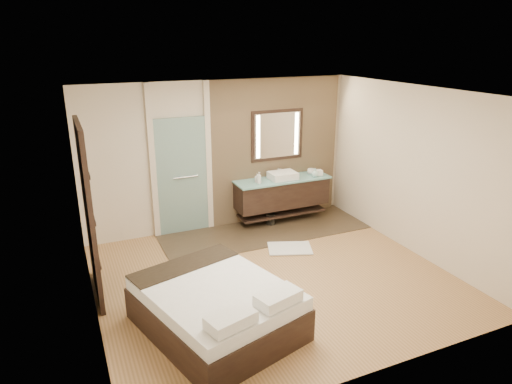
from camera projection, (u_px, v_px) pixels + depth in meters
name	position (u px, v px, depth m)	size (l,w,h in m)	color
floor	(274.00, 277.00, 6.78)	(5.00, 5.00, 0.00)	olive
tile_strip	(265.00, 231.00, 8.40)	(3.80, 1.30, 0.01)	#392D1F
stone_wall	(276.00, 150.00, 8.68)	(2.60, 0.08, 2.70)	tan
vanity	(282.00, 193.00, 8.68)	(1.85, 0.55, 0.88)	black
mirror_unit	(277.00, 135.00, 8.54)	(1.06, 0.04, 0.96)	black
frosted_door	(182.00, 172.00, 8.04)	(1.10, 0.12, 2.70)	silver
shoji_partition	(89.00, 212.00, 5.98)	(0.06, 1.20, 2.40)	black
bed	(216.00, 307.00, 5.50)	(1.95, 2.21, 0.72)	black
bath_mat	(290.00, 248.00, 7.68)	(0.72, 0.50, 0.02)	silver
waste_bin	(270.00, 219.00, 8.67)	(0.18, 0.18, 0.22)	black
tissue_box	(319.00, 173.00, 8.79)	(0.12, 0.12, 0.10)	white
soap_bottle_a	(259.00, 178.00, 8.26)	(0.08, 0.08, 0.22)	silver
soap_bottle_b	(257.00, 178.00, 8.35)	(0.07, 0.07, 0.16)	#B2B2B2
soap_bottle_c	(315.00, 173.00, 8.67)	(0.13, 0.13, 0.16)	silver
cup	(311.00, 171.00, 8.85)	(0.14, 0.14, 0.11)	white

